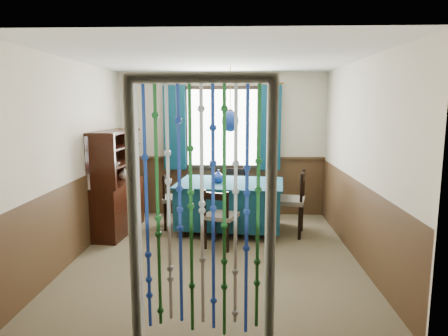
{
  "coord_description": "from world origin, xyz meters",
  "views": [
    {
      "loc": [
        0.28,
        -4.98,
        1.95
      ],
      "look_at": [
        0.08,
        0.66,
        1.05
      ],
      "focal_mm": 32.0,
      "sensor_mm": 36.0,
      "label": 1
    }
  ],
  "objects_px": {
    "chair_right": "(291,201)",
    "sideboard": "(116,197)",
    "chair_near": "(220,216)",
    "chair_far": "(233,192)",
    "chair_left": "(175,199)",
    "bowl_shelf": "(113,164)",
    "vase_sideboard": "(124,173)",
    "vase_table": "(218,177)",
    "pendant_lamp": "(230,121)",
    "dining_table": "(230,203)"
  },
  "relations": [
    {
      "from": "chair_right",
      "to": "sideboard",
      "type": "xyz_separation_m",
      "value": [
        -2.64,
        0.02,
        0.04
      ]
    },
    {
      "from": "chair_near",
      "to": "chair_far",
      "type": "relative_size",
      "value": 0.94
    },
    {
      "from": "chair_left",
      "to": "bowl_shelf",
      "type": "relative_size",
      "value": 4.1
    },
    {
      "from": "bowl_shelf",
      "to": "chair_near",
      "type": "bearing_deg",
      "value": -13.15
    },
    {
      "from": "vase_sideboard",
      "to": "chair_near",
      "type": "bearing_deg",
      "value": -29.83
    },
    {
      "from": "chair_left",
      "to": "chair_far",
      "type": "bearing_deg",
      "value": 116.87
    },
    {
      "from": "chair_far",
      "to": "vase_table",
      "type": "height_order",
      "value": "vase_table"
    },
    {
      "from": "chair_far",
      "to": "chair_left",
      "type": "distance_m",
      "value": 1.05
    },
    {
      "from": "pendant_lamp",
      "to": "chair_left",
      "type": "bearing_deg",
      "value": 170.96
    },
    {
      "from": "vase_table",
      "to": "bowl_shelf",
      "type": "bearing_deg",
      "value": -166.08
    },
    {
      "from": "pendant_lamp",
      "to": "dining_table",
      "type": "bearing_deg",
      "value": 82.87
    },
    {
      "from": "vase_table",
      "to": "vase_sideboard",
      "type": "xyz_separation_m",
      "value": [
        -1.49,
        0.16,
        0.02
      ]
    },
    {
      "from": "dining_table",
      "to": "pendant_lamp",
      "type": "distance_m",
      "value": 1.26
    },
    {
      "from": "pendant_lamp",
      "to": "chair_far",
      "type": "bearing_deg",
      "value": 87.1
    },
    {
      "from": "chair_far",
      "to": "vase_table",
      "type": "relative_size",
      "value": 4.88
    },
    {
      "from": "sideboard",
      "to": "vase_table",
      "type": "height_order",
      "value": "sideboard"
    },
    {
      "from": "chair_far",
      "to": "chair_right",
      "type": "relative_size",
      "value": 0.9
    },
    {
      "from": "chair_near",
      "to": "pendant_lamp",
      "type": "bearing_deg",
      "value": 102.19
    },
    {
      "from": "dining_table",
      "to": "vase_sideboard",
      "type": "bearing_deg",
      "value": -178.6
    },
    {
      "from": "chair_far",
      "to": "vase_table",
      "type": "bearing_deg",
      "value": 79.91
    },
    {
      "from": "vase_sideboard",
      "to": "chair_right",
      "type": "bearing_deg",
      "value": -6.3
    },
    {
      "from": "pendant_lamp",
      "to": "bowl_shelf",
      "type": "xyz_separation_m",
      "value": [
        -1.67,
        -0.39,
        -0.61
      ]
    },
    {
      "from": "chair_right",
      "to": "pendant_lamp",
      "type": "relative_size",
      "value": 1.02
    },
    {
      "from": "vase_table",
      "to": "vase_sideboard",
      "type": "distance_m",
      "value": 1.5
    },
    {
      "from": "pendant_lamp",
      "to": "vase_table",
      "type": "height_order",
      "value": "pendant_lamp"
    },
    {
      "from": "pendant_lamp",
      "to": "sideboard",
      "type": "bearing_deg",
      "value": -175.8
    },
    {
      "from": "sideboard",
      "to": "vase_sideboard",
      "type": "height_order",
      "value": "sideboard"
    },
    {
      "from": "sideboard",
      "to": "vase_sideboard",
      "type": "relative_size",
      "value": 7.99
    },
    {
      "from": "chair_left",
      "to": "chair_right",
      "type": "height_order",
      "value": "chair_right"
    },
    {
      "from": "chair_far",
      "to": "pendant_lamp",
      "type": "height_order",
      "value": "pendant_lamp"
    },
    {
      "from": "chair_far",
      "to": "bowl_shelf",
      "type": "height_order",
      "value": "bowl_shelf"
    },
    {
      "from": "chair_right",
      "to": "vase_sideboard",
      "type": "relative_size",
      "value": 4.99
    },
    {
      "from": "bowl_shelf",
      "to": "pendant_lamp",
      "type": "bearing_deg",
      "value": 13.09
    },
    {
      "from": "dining_table",
      "to": "sideboard",
      "type": "xyz_separation_m",
      "value": [
        -1.73,
        -0.13,
        0.11
      ]
    },
    {
      "from": "chair_near",
      "to": "vase_table",
      "type": "bearing_deg",
      "value": 115.98
    },
    {
      "from": "pendant_lamp",
      "to": "vase_sideboard",
      "type": "bearing_deg",
      "value": 175.24
    },
    {
      "from": "chair_near",
      "to": "chair_far",
      "type": "bearing_deg",
      "value": 104.97
    },
    {
      "from": "chair_far",
      "to": "chair_left",
      "type": "height_order",
      "value": "chair_far"
    },
    {
      "from": "dining_table",
      "to": "bowl_shelf",
      "type": "height_order",
      "value": "bowl_shelf"
    },
    {
      "from": "chair_far",
      "to": "pendant_lamp",
      "type": "relative_size",
      "value": 0.92
    },
    {
      "from": "dining_table",
      "to": "chair_far",
      "type": "bearing_deg",
      "value": 93.26
    },
    {
      "from": "sideboard",
      "to": "pendant_lamp",
      "type": "xyz_separation_m",
      "value": [
        1.73,
        0.13,
        1.15
      ]
    },
    {
      "from": "chair_left",
      "to": "chair_right",
      "type": "distance_m",
      "value": 1.82
    },
    {
      "from": "dining_table",
      "to": "chair_right",
      "type": "distance_m",
      "value": 0.93
    },
    {
      "from": "sideboard",
      "to": "vase_table",
      "type": "bearing_deg",
      "value": 9.82
    },
    {
      "from": "bowl_shelf",
      "to": "vase_sideboard",
      "type": "height_order",
      "value": "bowl_shelf"
    },
    {
      "from": "pendant_lamp",
      "to": "vase_table",
      "type": "distance_m",
      "value": 0.86
    },
    {
      "from": "chair_near",
      "to": "vase_sideboard",
      "type": "height_order",
      "value": "vase_sideboard"
    },
    {
      "from": "dining_table",
      "to": "sideboard",
      "type": "bearing_deg",
      "value": -169.64
    },
    {
      "from": "chair_near",
      "to": "vase_table",
      "type": "relative_size",
      "value": 4.57
    }
  ]
}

